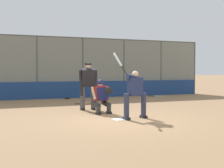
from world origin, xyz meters
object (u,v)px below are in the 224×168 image
spare_bat_by_padding (86,103)px  spare_bat_first_base_side (158,96)px  catcher_behind_plate (102,96)px  umpire_home (88,85)px  batter_at_plate (135,93)px  fielding_glove_on_dirt (67,98)px

spare_bat_by_padding → spare_bat_first_base_side: size_ratio=1.11×
catcher_behind_plate → umpire_home: (0.13, -1.12, 0.35)m
batter_at_plate → catcher_behind_plate: size_ratio=1.73×
catcher_behind_plate → spare_bat_by_padding: size_ratio=1.47×
spare_bat_by_padding → spare_bat_first_base_side: 5.45m
catcher_behind_plate → umpire_home: umpire_home is taller
umpire_home → catcher_behind_plate: bearing=104.1°
catcher_behind_plate → spare_bat_by_padding: catcher_behind_plate is taller
catcher_behind_plate → umpire_home: size_ratio=0.66×
spare_bat_by_padding → spare_bat_first_base_side: bearing=21.7°
spare_bat_by_padding → fielding_glove_on_dirt: bearing=91.9°
spare_bat_first_base_side → catcher_behind_plate: bearing=-82.2°
spare_bat_by_padding → fielding_glove_on_dirt: size_ratio=2.81×
umpire_home → spare_bat_by_padding: umpire_home is taller
spare_bat_by_padding → umpire_home: bearing=-107.3°
catcher_behind_plate → spare_bat_first_base_side: bearing=-142.4°
spare_bat_by_padding → fielding_glove_on_dirt: fielding_glove_on_dirt is taller
batter_at_plate → spare_bat_first_base_side: (-4.87, -6.88, -0.78)m
batter_at_plate → umpire_home: 2.75m
spare_bat_by_padding → spare_bat_first_base_side: (-4.98, -2.20, -0.00)m
fielding_glove_on_dirt → umpire_home: bearing=85.6°
spare_bat_by_padding → fielding_glove_on_dirt: 2.70m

